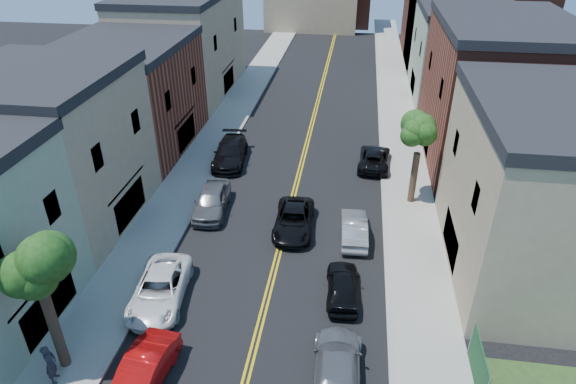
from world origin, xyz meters
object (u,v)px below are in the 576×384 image
at_px(silver_car_right, 354,228).
at_px(dark_car_right_far, 374,158).
at_px(red_sedan, 142,374).
at_px(grey_car_left, 212,200).
at_px(black_car_left, 230,153).
at_px(pedestrian_left, 51,364).
at_px(black_car_right, 343,285).
at_px(black_suv_lane, 294,220).
at_px(white_pickup, 160,289).
at_px(grey_car_right, 337,367).

distance_m(silver_car_right, dark_car_right_far, 9.82).
height_order(red_sedan, grey_car_left, grey_car_left).
relative_size(black_car_left, pedestrian_left, 2.94).
xyz_separation_m(black_car_left, black_car_right, (9.30, -14.02, -0.13)).
relative_size(grey_car_left, dark_car_right_far, 1.00).
relative_size(black_car_left, black_suv_lane, 1.14).
xyz_separation_m(red_sedan, pedestrian_left, (-3.74, -0.34, 0.37)).
relative_size(red_sedan, dark_car_right_far, 0.92).
bearing_deg(red_sedan, black_car_right, 45.64).
bearing_deg(red_sedan, pedestrian_left, -169.31).
height_order(black_car_right, dark_car_right_far, black_car_right).
xyz_separation_m(red_sedan, grey_car_left, (-0.85, 13.59, 0.10)).
bearing_deg(pedestrian_left, white_pickup, -43.95).
height_order(dark_car_right_far, pedestrian_left, pedestrian_left).
height_order(red_sedan, black_car_right, red_sedan).
relative_size(white_pickup, grey_car_left, 1.09).
bearing_deg(red_sedan, silver_car_right, 60.42).
bearing_deg(red_sedan, dark_car_right_far, 71.55).
height_order(red_sedan, black_car_left, black_car_left).
distance_m(white_pickup, grey_car_right, 9.76).
bearing_deg(pedestrian_left, grey_car_left, -29.99).
bearing_deg(black_car_left, grey_car_right, -69.55).
bearing_deg(dark_car_right_far, black_car_left, 8.36).
xyz_separation_m(red_sedan, black_car_left, (-1.37, 20.69, 0.08)).
distance_m(red_sedan, silver_car_right, 14.51).
bearing_deg(black_car_left, pedestrian_left, -101.78).
distance_m(grey_car_left, silver_car_right, 9.36).
bearing_deg(red_sedan, black_suv_lane, 74.67).
bearing_deg(black_car_right, grey_car_left, -41.69).
distance_m(grey_car_right, black_suv_lane, 11.28).
bearing_deg(red_sedan, grey_car_left, 99.13).
bearing_deg(dark_car_right_far, grey_car_right, 88.77).
relative_size(black_car_right, pedestrian_left, 2.12).
height_order(silver_car_right, black_suv_lane, silver_car_right).
height_order(grey_car_left, silver_car_right, grey_car_left).
bearing_deg(black_car_left, dark_car_right_far, -0.58).
bearing_deg(dark_car_right_far, pedestrian_left, 62.24).
relative_size(silver_car_right, black_suv_lane, 0.86).
height_order(grey_car_right, pedestrian_left, pedestrian_left).
distance_m(red_sedan, pedestrian_left, 3.77).
xyz_separation_m(white_pickup, grey_car_right, (9.07, -3.61, -0.01)).
bearing_deg(silver_car_right, grey_car_left, -13.69).
distance_m(grey_car_left, grey_car_right, 14.98).
distance_m(grey_car_left, black_suv_lane, 5.69).
bearing_deg(grey_car_right, dark_car_right_far, -96.08).
bearing_deg(pedestrian_left, red_sedan, -103.13).
height_order(red_sedan, silver_car_right, red_sedan).
bearing_deg(black_suv_lane, silver_car_right, -8.05).
xyz_separation_m(black_car_right, pedestrian_left, (-11.67, -7.00, 0.42)).
bearing_deg(black_suv_lane, red_sedan, -112.93).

